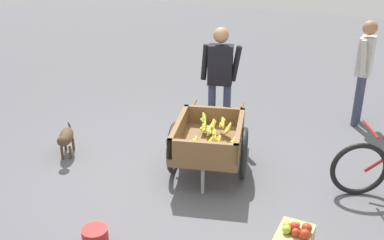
{
  "coord_description": "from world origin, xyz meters",
  "views": [
    {
      "loc": [
        4.33,
        2.27,
        2.89
      ],
      "look_at": [
        -0.09,
        0.11,
        0.75
      ],
      "focal_mm": 42.3,
      "sensor_mm": 36.0,
      "label": 1
    }
  ],
  "objects": [
    {
      "name": "fruit_cart",
      "position": [
        -0.23,
        0.27,
        0.44
      ],
      "size": [
        1.8,
        1.19,
        0.69
      ],
      "color": "brown",
      "rests_on": "ground"
    },
    {
      "name": "vendor_person",
      "position": [
        -1.32,
        -0.05,
        0.96
      ],
      "size": [
        0.29,
        0.56,
        1.61
      ],
      "color": "#333851",
      "rests_on": "ground"
    },
    {
      "name": "bystander_person",
      "position": [
        -2.67,
        1.72,
        0.97
      ],
      "size": [
        0.52,
        0.22,
        1.62
      ],
      "color": "#333851",
      "rests_on": "ground"
    },
    {
      "name": "plastic_bucket",
      "position": [
        1.58,
        -0.11,
        0.11
      ],
      "size": [
        0.25,
        0.25,
        0.23
      ],
      "primitive_type": "cylinder",
      "color": "#B21E1E",
      "rests_on": "ground"
    },
    {
      "name": "dog",
      "position": [
        0.19,
        -1.63,
        0.27
      ],
      "size": [
        0.59,
        0.4,
        0.4
      ],
      "color": "#4C3823",
      "rests_on": "ground"
    },
    {
      "name": "ground_plane",
      "position": [
        0.0,
        0.0,
        0.0
      ],
      "size": [
        24.0,
        24.0,
        0.0
      ],
      "primitive_type": "plane",
      "color": "#56565B"
    }
  ]
}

